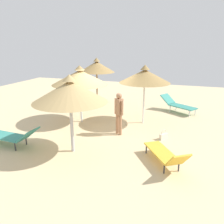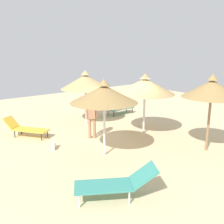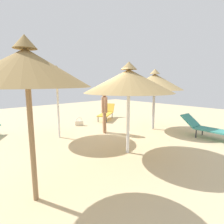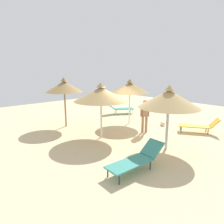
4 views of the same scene
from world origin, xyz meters
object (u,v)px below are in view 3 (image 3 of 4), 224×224
at_px(parasol_umbrella_back, 129,81).
at_px(lounge_chair_far_left, 107,112).
at_px(person_standing_front, 104,109).
at_px(parasol_umbrella_far_right, 57,79).
at_px(handbag, 79,123).
at_px(parasol_umbrella_edge, 26,68).
at_px(parasol_umbrella_center, 155,82).
at_px(lounge_chair_near_right, 210,128).

height_order(parasol_umbrella_back, lounge_chair_far_left, parasol_umbrella_back).
bearing_deg(person_standing_front, parasol_umbrella_far_right, 68.79).
distance_m(person_standing_front, handbag, 2.04).
bearing_deg(handbag, lounge_chair_far_left, -82.29).
bearing_deg(parasol_umbrella_edge, handbag, -40.56).
height_order(parasol_umbrella_center, person_standing_front, parasol_umbrella_center).
bearing_deg(parasol_umbrella_far_right, lounge_chair_near_right, -134.49).
bearing_deg(lounge_chair_far_left, handbag, 97.71).
xyz_separation_m(parasol_umbrella_back, person_standing_front, (2.17, -0.94, -1.12)).
distance_m(parasol_umbrella_far_right, person_standing_front, 2.21).
bearing_deg(parasol_umbrella_center, parasol_umbrella_edge, 104.22).
bearing_deg(parasol_umbrella_edge, parasol_umbrella_far_right, -33.07).
bearing_deg(parasol_umbrella_back, parasol_umbrella_far_right, 15.51).
height_order(parasol_umbrella_edge, person_standing_front, parasol_umbrella_edge).
bearing_deg(handbag, parasol_umbrella_far_right, 125.16).
distance_m(parasol_umbrella_center, lounge_chair_far_left, 3.62).
height_order(lounge_chair_near_right, handbag, lounge_chair_near_right).
bearing_deg(lounge_chair_far_left, person_standing_front, 136.87).
bearing_deg(lounge_chair_far_left, parasol_umbrella_edge, 128.73).
relative_size(parasol_umbrella_back, lounge_chair_near_right, 1.21).
relative_size(parasol_umbrella_far_right, lounge_chair_near_right, 1.22).
xyz_separation_m(parasol_umbrella_far_right, parasol_umbrella_edge, (-3.20, 2.08, 0.11)).
height_order(person_standing_front, handbag, person_standing_front).
xyz_separation_m(parasol_umbrella_back, lounge_chair_near_right, (-1.17, -3.30, -1.73)).
relative_size(parasol_umbrella_back, person_standing_front, 1.53).
height_order(parasol_umbrella_center, parasol_umbrella_back, parasol_umbrella_center).
bearing_deg(parasol_umbrella_edge, parasol_umbrella_center, -75.78).
height_order(parasol_umbrella_center, lounge_chair_far_left, parasol_umbrella_center).
bearing_deg(parasol_umbrella_far_right, parasol_umbrella_edge, 146.93).
distance_m(parasol_umbrella_edge, lounge_chair_far_left, 7.67).
xyz_separation_m(parasol_umbrella_center, parasol_umbrella_back, (-1.12, 2.95, 0.01)).
height_order(parasol_umbrella_back, person_standing_front, parasol_umbrella_back).
relative_size(parasol_umbrella_far_right, lounge_chair_far_left, 1.40).
xyz_separation_m(person_standing_front, handbag, (1.83, 0.07, -0.88)).
xyz_separation_m(lounge_chair_far_left, person_standing_front, (-2.11, 1.98, 0.63)).
relative_size(lounge_chair_near_right, handbag, 5.39).
bearing_deg(parasol_umbrella_edge, person_standing_front, -56.41).
relative_size(parasol_umbrella_far_right, parasol_umbrella_edge, 0.96).
bearing_deg(person_standing_front, lounge_chair_near_right, -144.79).
bearing_deg(person_standing_front, parasol_umbrella_center, -117.69).
bearing_deg(parasol_umbrella_edge, lounge_chair_far_left, -51.27).
bearing_deg(parasol_umbrella_back, handbag, -12.17).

